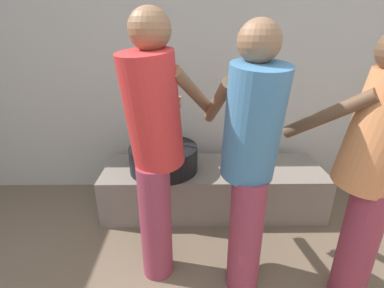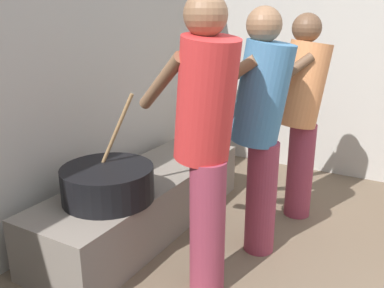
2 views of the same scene
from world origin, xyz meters
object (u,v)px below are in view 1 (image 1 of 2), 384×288
Objects in this scene: cook_in_blue_shirt at (250,154)px; cooking_pot_main at (164,158)px; cook_in_red_shirt at (155,140)px; cook_in_orange_shirt at (373,164)px.

cooking_pot_main is at bearing 124.99° from cook_in_blue_shirt.
cook_in_red_shirt is 0.54m from cook_in_blue_shirt.
cook_in_red_shirt reaches higher than cook_in_orange_shirt.
cook_in_orange_shirt is at bearing -36.68° from cooking_pot_main.
cooking_pot_main is 0.80m from cook_in_red_shirt.
cook_in_red_shirt is (-1.15, 0.19, 0.06)m from cook_in_orange_shirt.
cook_in_blue_shirt is at bearing -11.44° from cook_in_red_shirt.
cook_in_orange_shirt is 0.98× the size of cook_in_blue_shirt.
cook_in_blue_shirt reaches higher than cook_in_orange_shirt.
cook_in_orange_shirt reaches higher than cooking_pot_main.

